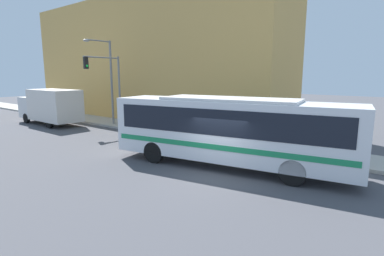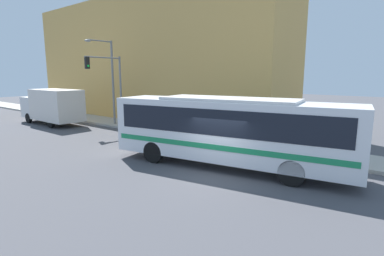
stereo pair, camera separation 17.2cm
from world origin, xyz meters
TOP-DOWN VIEW (x-y plane):
  - ground_plane at (0.00, 0.00)m, footprint 120.00×120.00m
  - sidewalk at (5.99, 20.00)m, footprint 2.98×70.00m
  - building_facade at (10.48, 15.81)m, footprint 6.00×29.61m
  - city_bus at (1.26, 0.27)m, footprint 4.40×11.78m
  - delivery_truck at (2.30, 19.35)m, footprint 2.46×7.27m
  - fire_hydrant at (5.10, 3.47)m, footprint 0.27×0.36m
  - traffic_light_pole at (4.17, 13.33)m, footprint 3.28×0.35m
  - parking_meter at (5.10, 10.34)m, footprint 0.14×0.14m
  - street_lamp at (5.01, 14.48)m, footprint 2.58×0.28m
  - pedestrian_near_corner at (5.58, 9.21)m, footprint 0.34×0.34m

SIDE VIEW (x-z plane):
  - ground_plane at x=0.00m, z-range 0.00..0.00m
  - sidewalk at x=5.99m, z-range 0.00..0.17m
  - fire_hydrant at x=5.10m, z-range 0.17..0.96m
  - parking_meter at x=5.10m, z-range 0.40..1.69m
  - pedestrian_near_corner at x=5.58m, z-range 0.20..2.01m
  - delivery_truck at x=2.30m, z-range 0.13..3.26m
  - city_bus at x=1.26m, z-range 0.27..3.61m
  - traffic_light_pole at x=4.17m, z-range 1.21..6.91m
  - street_lamp at x=5.01m, z-range 0.85..7.89m
  - building_facade at x=10.48m, z-range 0.00..11.70m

